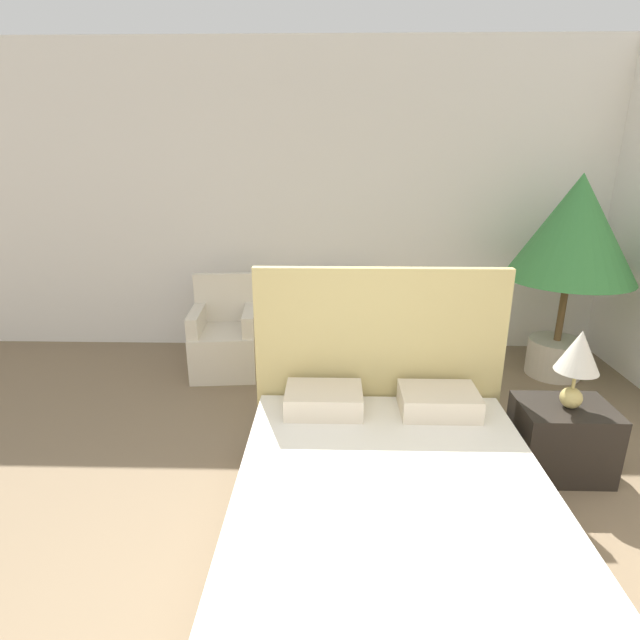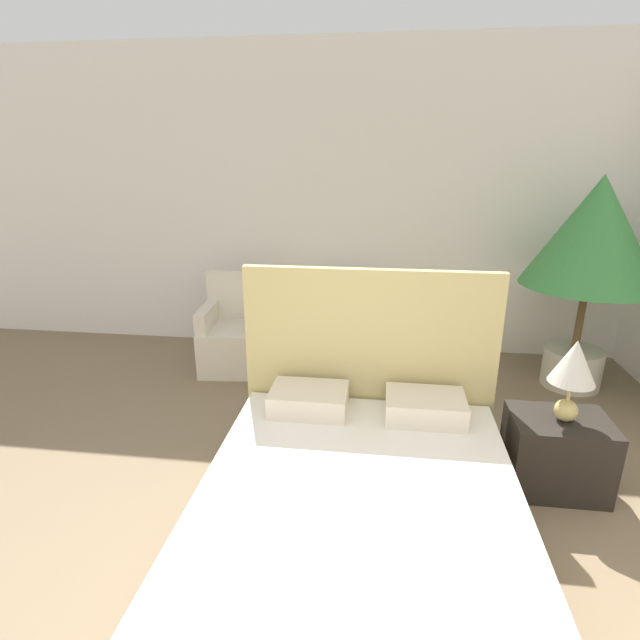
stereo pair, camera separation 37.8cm
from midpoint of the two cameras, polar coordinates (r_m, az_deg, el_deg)
The scene contains 8 objects.
wall_back at distance 4.94m, azimuth 4.59°, elevation 13.13°, with size 10.00×0.06×2.90m.
bed at distance 2.66m, azimuth 8.85°, elevation -20.47°, with size 1.58×1.98×1.26m.
armchair_near_window_left at distance 4.64m, azimuth -7.47°, elevation -2.24°, with size 0.62×0.63×0.87m.
armchair_near_window_right at distance 4.50m, azimuth 4.58°, elevation -2.83°, with size 0.60×0.61×0.87m.
potted_palm at distance 4.62m, azimuth 30.92°, elevation 7.61°, with size 1.05×1.05×1.76m.
nightstand at distance 3.43m, azimuth 28.35°, elevation -13.31°, with size 0.56×0.41×0.46m.
table_lamp at distance 3.19m, azimuth 30.09°, elevation -4.80°, with size 0.25×0.25×0.49m.
side_table at distance 4.56m, azimuth -1.54°, elevation -3.43°, with size 0.32×0.32×0.41m.
Camera 2 is at (0.45, -0.90, 1.92)m, focal length 28.00 mm.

